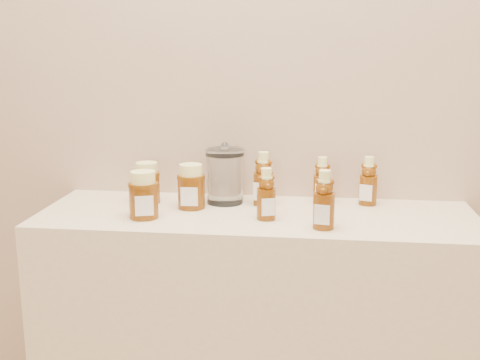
% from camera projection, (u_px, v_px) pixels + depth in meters
% --- Properties ---
extents(wall_back, '(3.50, 0.02, 2.70)m').
position_uv_depth(wall_back, '(264.00, 45.00, 1.74)').
color(wall_back, tan).
rests_on(wall_back, ground).
extents(bear_bottle_back_left, '(0.07, 0.07, 0.18)m').
position_uv_depth(bear_bottle_back_left, '(263.00, 175.00, 1.72)').
color(bear_bottle_back_left, '#592907').
rests_on(bear_bottle_back_left, display_table).
extents(bear_bottle_back_mid, '(0.06, 0.06, 0.15)m').
position_uv_depth(bear_bottle_back_mid, '(322.00, 177.00, 1.74)').
color(bear_bottle_back_mid, '#592907').
rests_on(bear_bottle_back_mid, display_table).
extents(bear_bottle_back_right, '(0.07, 0.07, 0.16)m').
position_uv_depth(bear_bottle_back_right, '(369.00, 178.00, 1.72)').
color(bear_bottle_back_right, '#592907').
rests_on(bear_bottle_back_right, display_table).
extents(bear_bottle_front_left, '(0.07, 0.07, 0.16)m').
position_uv_depth(bear_bottle_front_left, '(266.00, 190.00, 1.58)').
color(bear_bottle_front_left, '#592907').
rests_on(bear_bottle_front_left, display_table).
extents(bear_bottle_front_right, '(0.07, 0.07, 0.17)m').
position_uv_depth(bear_bottle_front_right, '(324.00, 196.00, 1.50)').
color(bear_bottle_front_right, '#592907').
rests_on(bear_bottle_front_right, display_table).
extents(honey_jar_left, '(0.10, 0.10, 0.12)m').
position_uv_depth(honey_jar_left, '(147.00, 183.00, 1.75)').
color(honey_jar_left, '#592907').
rests_on(honey_jar_left, display_table).
extents(honey_jar_back, '(0.08, 0.08, 0.13)m').
position_uv_depth(honey_jar_back, '(191.00, 186.00, 1.69)').
color(honey_jar_back, '#592907').
rests_on(honey_jar_back, display_table).
extents(honey_jar_front, '(0.10, 0.10, 0.13)m').
position_uv_depth(honey_jar_front, '(143.00, 195.00, 1.60)').
color(honey_jar_front, '#592907').
rests_on(honey_jar_front, display_table).
extents(glass_canister, '(0.14, 0.14, 0.17)m').
position_uv_depth(glass_canister, '(225.00, 174.00, 1.74)').
color(glass_canister, white).
rests_on(glass_canister, display_table).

